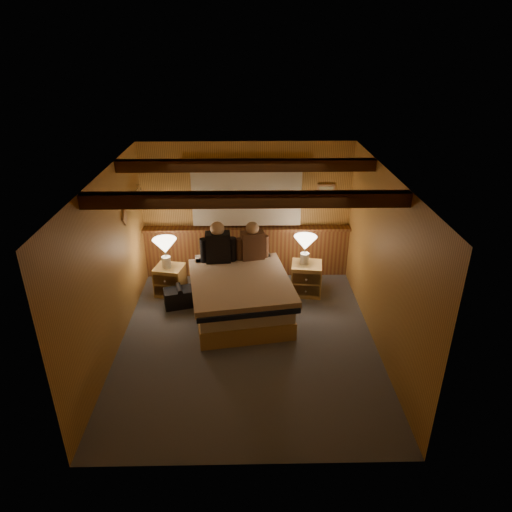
{
  "coord_description": "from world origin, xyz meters",
  "views": [
    {
      "loc": [
        0.01,
        -5.36,
        3.9
      ],
      "look_at": [
        0.13,
        0.4,
        1.15
      ],
      "focal_mm": 32.0,
      "sensor_mm": 36.0,
      "label": 1
    }
  ],
  "objects_px": {
    "nightstand_left": "(170,280)",
    "person_right": "(252,244)",
    "lamp_left": "(165,248)",
    "nightstand_right": "(306,279)",
    "duffel_bag": "(180,297)",
    "lamp_right": "(305,245)",
    "bed": "(240,294)",
    "person_left": "(218,245)"
  },
  "relations": [
    {
      "from": "nightstand_right",
      "to": "lamp_left",
      "type": "height_order",
      "value": "lamp_left"
    },
    {
      "from": "lamp_left",
      "to": "person_right",
      "type": "height_order",
      "value": "person_right"
    },
    {
      "from": "bed",
      "to": "nightstand_right",
      "type": "height_order",
      "value": "bed"
    },
    {
      "from": "person_left",
      "to": "person_right",
      "type": "xyz_separation_m",
      "value": [
        0.55,
        0.1,
        -0.02
      ]
    },
    {
      "from": "nightstand_right",
      "to": "person_left",
      "type": "distance_m",
      "value": 1.59
    },
    {
      "from": "bed",
      "to": "nightstand_right",
      "type": "distance_m",
      "value": 1.25
    },
    {
      "from": "nightstand_left",
      "to": "person_left",
      "type": "bearing_deg",
      "value": 6.95
    },
    {
      "from": "nightstand_left",
      "to": "bed",
      "type": "bearing_deg",
      "value": -15.5
    },
    {
      "from": "nightstand_left",
      "to": "duffel_bag",
      "type": "distance_m",
      "value": 0.46
    },
    {
      "from": "bed",
      "to": "nightstand_left",
      "type": "distance_m",
      "value": 1.33
    },
    {
      "from": "nightstand_left",
      "to": "nightstand_right",
      "type": "relative_size",
      "value": 0.96
    },
    {
      "from": "lamp_right",
      "to": "duffel_bag",
      "type": "bearing_deg",
      "value": -169.04
    },
    {
      "from": "bed",
      "to": "nightstand_right",
      "type": "xyz_separation_m",
      "value": [
        1.1,
        0.58,
        -0.06
      ]
    },
    {
      "from": "lamp_left",
      "to": "duffel_bag",
      "type": "relative_size",
      "value": 0.91
    },
    {
      "from": "nightstand_left",
      "to": "duffel_bag",
      "type": "height_order",
      "value": "nightstand_left"
    },
    {
      "from": "nightstand_left",
      "to": "person_left",
      "type": "distance_m",
      "value": 1.07
    },
    {
      "from": "lamp_left",
      "to": "person_right",
      "type": "distance_m",
      "value": 1.41
    },
    {
      "from": "lamp_left",
      "to": "person_right",
      "type": "bearing_deg",
      "value": 1.5
    },
    {
      "from": "duffel_bag",
      "to": "bed",
      "type": "bearing_deg",
      "value": -27.91
    },
    {
      "from": "nightstand_right",
      "to": "lamp_left",
      "type": "relative_size",
      "value": 1.09
    },
    {
      "from": "bed",
      "to": "person_right",
      "type": "bearing_deg",
      "value": 62.75
    },
    {
      "from": "bed",
      "to": "duffel_bag",
      "type": "relative_size",
      "value": 3.76
    },
    {
      "from": "nightstand_left",
      "to": "lamp_right",
      "type": "distance_m",
      "value": 2.32
    },
    {
      "from": "nightstand_left",
      "to": "lamp_left",
      "type": "distance_m",
      "value": 0.6
    },
    {
      "from": "person_left",
      "to": "duffel_bag",
      "type": "distance_m",
      "value": 1.04
    },
    {
      "from": "bed",
      "to": "person_left",
      "type": "height_order",
      "value": "person_left"
    },
    {
      "from": "person_left",
      "to": "person_right",
      "type": "relative_size",
      "value": 1.07
    },
    {
      "from": "duffel_bag",
      "to": "person_right",
      "type": "bearing_deg",
      "value": 4.46
    },
    {
      "from": "nightstand_right",
      "to": "lamp_right",
      "type": "xyz_separation_m",
      "value": [
        -0.04,
        0.03,
        0.61
      ]
    },
    {
      "from": "lamp_right",
      "to": "lamp_left",
      "type": "bearing_deg",
      "value": -179.81
    },
    {
      "from": "lamp_left",
      "to": "nightstand_right",
      "type": "bearing_deg",
      "value": -0.48
    },
    {
      "from": "person_left",
      "to": "person_right",
      "type": "height_order",
      "value": "person_left"
    },
    {
      "from": "lamp_left",
      "to": "lamp_right",
      "type": "height_order",
      "value": "lamp_right"
    },
    {
      "from": "bed",
      "to": "lamp_left",
      "type": "relative_size",
      "value": 4.11
    },
    {
      "from": "lamp_left",
      "to": "bed",
      "type": "bearing_deg",
      "value": -26.53
    },
    {
      "from": "person_left",
      "to": "lamp_right",
      "type": "bearing_deg",
      "value": -1.06
    },
    {
      "from": "lamp_right",
      "to": "person_left",
      "type": "relative_size",
      "value": 0.69
    },
    {
      "from": "nightstand_left",
      "to": "person_right",
      "type": "distance_m",
      "value": 1.53
    },
    {
      "from": "nightstand_right",
      "to": "lamp_left",
      "type": "bearing_deg",
      "value": -172.84
    },
    {
      "from": "nightstand_left",
      "to": "person_left",
      "type": "height_order",
      "value": "person_left"
    },
    {
      "from": "nightstand_right",
      "to": "duffel_bag",
      "type": "height_order",
      "value": "nightstand_right"
    },
    {
      "from": "lamp_left",
      "to": "person_right",
      "type": "xyz_separation_m",
      "value": [
        1.41,
        0.04,
        0.05
      ]
    }
  ]
}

